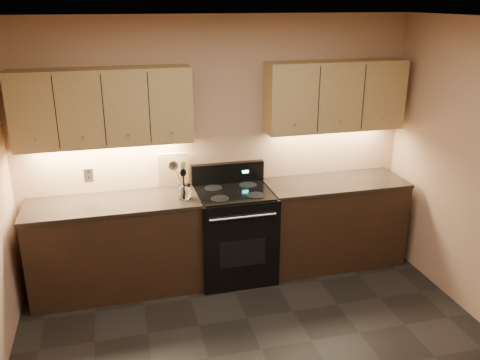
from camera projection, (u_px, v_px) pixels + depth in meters
name	position (u px, v px, depth m)	size (l,w,h in m)	color
ceiling	(290.00, 23.00, 2.91)	(4.00, 4.00, 0.00)	silver
wall_back	(219.00, 147.00, 5.17)	(4.00, 0.04, 2.60)	tan
counter_left	(116.00, 246.00, 4.92)	(1.62, 0.62, 0.93)	black
counter_right	(333.00, 222.00, 5.46)	(1.46, 0.62, 0.93)	black
stove	(234.00, 233.00, 5.18)	(0.76, 0.68, 1.14)	black
upper_cab_left	(103.00, 107.00, 4.61)	(1.60, 0.30, 0.70)	tan
upper_cab_right	(335.00, 96.00, 5.14)	(1.44, 0.30, 0.70)	tan
outlet_plate	(88.00, 175.00, 4.92)	(0.09, 0.01, 0.12)	#B2B5BA
utensil_crock	(185.00, 192.00, 4.82)	(0.14, 0.14, 0.14)	white
cutting_board	(173.00, 170.00, 5.08)	(0.30, 0.02, 0.38)	#D6B973
wooden_spoon	(181.00, 181.00, 4.76)	(0.06, 0.06, 0.34)	#D6B973
black_spoon	(184.00, 181.00, 4.80)	(0.06, 0.06, 0.32)	black
steel_spatula	(187.00, 178.00, 4.78)	(0.08, 0.08, 0.39)	silver
steel_skimmer	(187.00, 180.00, 4.78)	(0.09, 0.09, 0.36)	silver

